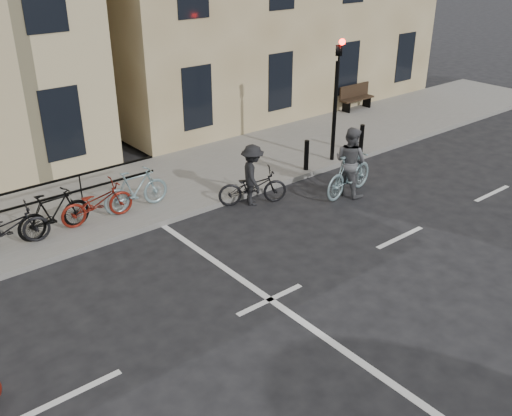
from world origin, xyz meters
TOP-DOWN VIEW (x-y plane):
  - ground at (0.00, 0.00)m, footprint 120.00×120.00m
  - traffic_light at (6.20, 4.34)m, footprint 0.18×0.30m
  - bollard_east at (5.00, 4.25)m, footprint 0.14×0.14m
  - bollard_west at (7.40, 4.25)m, footprint 0.14×0.14m
  - bench at (11.00, 7.73)m, footprint 1.60×0.41m
  - cyclist_grey at (4.90, 2.48)m, footprint 2.02×1.01m
  - cyclist_dark at (2.50, 3.65)m, footprint 1.91×1.37m

SIDE VIEW (x-z plane):
  - ground at x=0.00m, z-range 0.00..0.00m
  - bollard_east at x=5.00m, z-range 0.15..1.05m
  - bollard_west at x=7.40m, z-range 0.15..1.05m
  - cyclist_dark at x=2.50m, z-range -0.17..1.45m
  - bench at x=11.00m, z-range 0.19..1.16m
  - cyclist_grey at x=4.90m, z-range -0.18..1.71m
  - traffic_light at x=6.20m, z-range 0.50..4.40m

